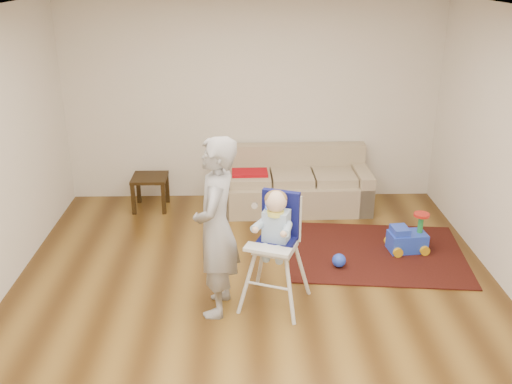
{
  "coord_description": "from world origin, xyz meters",
  "views": [
    {
      "loc": [
        -0.12,
        -4.73,
        3.08
      ],
      "look_at": [
        0.0,
        0.4,
        1.0
      ],
      "focal_mm": 40.0,
      "sensor_mm": 36.0,
      "label": 1
    }
  ],
  "objects_px": {
    "toy_ball": "(339,260)",
    "high_chair": "(275,251)",
    "side_table": "(151,192)",
    "sofa": "(292,180)",
    "adult": "(216,228)",
    "ride_on_toy": "(408,232)"
  },
  "relations": [
    {
      "from": "toy_ball",
      "to": "high_chair",
      "type": "bearing_deg",
      "value": -137.52
    },
    {
      "from": "toy_ball",
      "to": "high_chair",
      "type": "relative_size",
      "value": 0.13
    },
    {
      "from": "side_table",
      "to": "toy_ball",
      "type": "xyz_separation_m",
      "value": [
        2.26,
        -1.67,
        -0.14
      ]
    },
    {
      "from": "sofa",
      "to": "adult",
      "type": "height_order",
      "value": "adult"
    },
    {
      "from": "toy_ball",
      "to": "adult",
      "type": "distance_m",
      "value": 1.66
    },
    {
      "from": "high_chair",
      "to": "sofa",
      "type": "bearing_deg",
      "value": 102.02
    },
    {
      "from": "ride_on_toy",
      "to": "high_chair",
      "type": "xyz_separation_m",
      "value": [
        -1.56,
        -1.03,
        0.33
      ]
    },
    {
      "from": "ride_on_toy",
      "to": "toy_ball",
      "type": "bearing_deg",
      "value": -162.91
    },
    {
      "from": "ride_on_toy",
      "to": "high_chair",
      "type": "height_order",
      "value": "high_chair"
    },
    {
      "from": "sofa",
      "to": "side_table",
      "type": "xyz_separation_m",
      "value": [
        -1.88,
        0.03,
        -0.17
      ]
    },
    {
      "from": "side_table",
      "to": "toy_ball",
      "type": "relative_size",
      "value": 3.0
    },
    {
      "from": "sofa",
      "to": "side_table",
      "type": "distance_m",
      "value": 1.88
    },
    {
      "from": "toy_ball",
      "to": "side_table",
      "type": "bearing_deg",
      "value": 143.52
    },
    {
      "from": "side_table",
      "to": "ride_on_toy",
      "type": "relative_size",
      "value": 1.0
    },
    {
      "from": "side_table",
      "to": "ride_on_toy",
      "type": "xyz_separation_m",
      "value": [
        3.09,
        -1.31,
        0.02
      ]
    },
    {
      "from": "sofa",
      "to": "toy_ball",
      "type": "xyz_separation_m",
      "value": [
        0.38,
        -1.64,
        -0.3
      ]
    },
    {
      "from": "ride_on_toy",
      "to": "toy_ball",
      "type": "xyz_separation_m",
      "value": [
        -0.83,
        -0.36,
        -0.15
      ]
    },
    {
      "from": "sofa",
      "to": "side_table",
      "type": "relative_size",
      "value": 4.55
    },
    {
      "from": "sofa",
      "to": "high_chair",
      "type": "relative_size",
      "value": 1.74
    },
    {
      "from": "sofa",
      "to": "adult",
      "type": "bearing_deg",
      "value": -111.52
    },
    {
      "from": "side_table",
      "to": "high_chair",
      "type": "bearing_deg",
      "value": -56.81
    },
    {
      "from": "side_table",
      "to": "toy_ball",
      "type": "bearing_deg",
      "value": -36.48
    }
  ]
}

